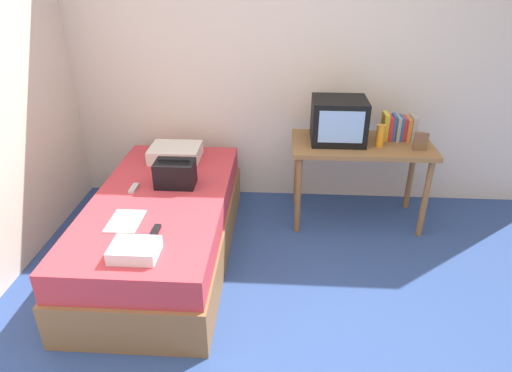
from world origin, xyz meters
TOP-DOWN VIEW (x-y plane):
  - ground_plane at (0.00, 0.00)m, footprint 8.00×8.00m
  - wall_back at (0.00, 2.00)m, footprint 5.20×0.10m
  - bed at (-0.92, 0.84)m, footprint 1.00×2.00m
  - desk at (0.65, 1.51)m, footprint 1.16×0.60m
  - tv at (0.44, 1.53)m, footprint 0.44×0.39m
  - water_bottle at (0.78, 1.43)m, footprint 0.07×0.07m
  - book_row at (0.96, 1.61)m, footprint 0.27×0.17m
  - picture_frame at (1.08, 1.36)m, footprint 0.11×0.02m
  - pillow at (-0.94, 1.52)m, footprint 0.43×0.34m
  - handbag at (-0.83, 1.01)m, footprint 0.30×0.20m
  - magazine at (-1.05, 0.47)m, footprint 0.21×0.29m
  - remote_dark at (-0.81, 0.34)m, footprint 0.04×0.16m
  - remote_silver at (-1.13, 0.92)m, footprint 0.04×0.14m
  - folded_towel at (-0.87, 0.09)m, footprint 0.28×0.22m

SIDE VIEW (x-z plane):
  - ground_plane at x=0.00m, z-range 0.00..0.00m
  - bed at x=-0.92m, z-range 0.00..0.54m
  - magazine at x=-1.05m, z-range 0.54..0.55m
  - remote_dark at x=-0.81m, z-range 0.54..0.56m
  - remote_silver at x=-1.13m, z-range 0.54..0.56m
  - folded_towel at x=-0.87m, z-range 0.54..0.62m
  - pillow at x=-0.94m, z-range 0.54..0.66m
  - handbag at x=-0.83m, z-range 0.53..0.75m
  - desk at x=0.65m, z-range 0.27..1.01m
  - picture_frame at x=1.08m, z-range 0.74..0.88m
  - water_bottle at x=0.78m, z-range 0.74..0.92m
  - book_row at x=0.96m, z-range 0.73..0.95m
  - tv at x=0.44m, z-range 0.74..1.10m
  - wall_back at x=0.00m, z-range 0.00..2.60m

